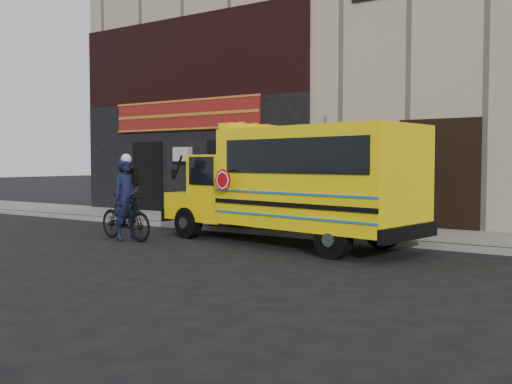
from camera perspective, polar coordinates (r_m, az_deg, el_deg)
The scene contains 8 objects.
ground at distance 13.43m, azimuth -5.74°, elevation -5.42°, with size 120.00×120.00×0.00m, color black.
curb at distance 15.51m, azimuth 0.33°, elevation -3.99°, with size 40.00×0.20×0.15m, color gray.
sidewalk at distance 16.78m, azimuth 3.12°, elevation -3.47°, with size 40.00×3.00×0.15m, color #64615D.
building at distance 22.80m, azimuth 11.34°, elevation 13.46°, with size 20.00×10.70×12.00m.
school_bus at distance 13.43m, azimuth 4.02°, elevation 1.06°, with size 7.17×3.36×2.92m.
sign_pole at distance 14.32m, azimuth 6.85°, elevation 2.01°, with size 0.09×0.27×3.12m.
bicycle at distance 14.73m, azimuth -12.94°, elevation -2.45°, with size 0.55×1.94×1.17m, color black.
cyclist at distance 14.61m, azimuth -12.80°, elevation -0.83°, with size 0.73×0.48×2.01m, color black.
Camera 1 is at (8.36, -10.32, 1.96)m, focal length 40.00 mm.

